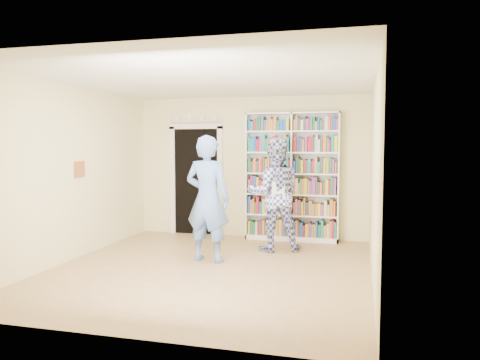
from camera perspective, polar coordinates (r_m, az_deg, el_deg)
name	(u,v)px	position (r m, az deg, el deg)	size (l,w,h in m)	color
floor	(210,269)	(6.88, -3.66, -10.76)	(5.00, 5.00, 0.00)	#99774A
ceiling	(209,79)	(6.70, -3.77, 12.13)	(5.00, 5.00, 0.00)	white
wall_back	(250,167)	(9.06, 1.24, 1.55)	(4.50, 4.50, 0.00)	beige
wall_left	(71,173)	(7.66, -19.91, 0.79)	(5.00, 5.00, 0.00)	beige
wall_right	(374,178)	(6.32, 16.04, 0.18)	(5.00, 5.00, 0.00)	beige
bookshelf	(292,176)	(8.76, 6.38, 0.46)	(1.73, 0.32, 2.38)	white
doorway	(196,175)	(9.36, -5.35, 0.58)	(1.10, 0.08, 2.43)	black
wall_art	(80,169)	(7.81, -18.97, 1.24)	(0.03, 0.25, 0.25)	brown
man_blue	(208,199)	(7.15, -3.98, -2.29)	(0.70, 0.46, 1.93)	#597DC6
man_plaid	(274,194)	(7.90, 4.21, -1.76)	(0.93, 0.72, 1.91)	navy
paper_sheet	(278,191)	(7.62, 4.69, -1.32)	(0.22, 0.01, 0.31)	white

